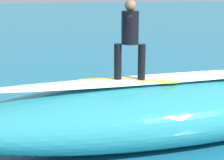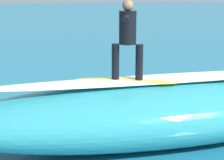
# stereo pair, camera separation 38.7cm
# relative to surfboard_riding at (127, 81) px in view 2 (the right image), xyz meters

# --- Properties ---
(ground_plane) EXTENTS (120.00, 120.00, 0.00)m
(ground_plane) POSITION_rel_surfboard_riding_xyz_m (-1.46, -1.94, -1.48)
(ground_plane) COLOR teal
(wave_crest) EXTENTS (9.55, 3.27, 1.44)m
(wave_crest) POSITION_rel_surfboard_riding_xyz_m (-0.77, -0.08, -0.76)
(wave_crest) COLOR teal
(wave_crest) RESTS_ON ground_plane
(wave_foam_lip) EXTENTS (8.00, 1.60, 0.08)m
(wave_foam_lip) POSITION_rel_surfboard_riding_xyz_m (-0.77, -0.08, -0.00)
(wave_foam_lip) COLOR white
(wave_foam_lip) RESTS_ON wave_crest
(surfboard_riding) EXTENTS (2.30, 1.02, 0.08)m
(surfboard_riding) POSITION_rel_surfboard_riding_xyz_m (0.00, 0.00, 0.00)
(surfboard_riding) COLOR yellow
(surfboard_riding) RESTS_ON wave_crest
(surfer_riding) EXTENTS (0.64, 1.55, 1.66)m
(surfer_riding) POSITION_rel_surfboard_riding_xyz_m (0.00, -0.00, 1.01)
(surfer_riding) COLOR black
(surfer_riding) RESTS_ON surfboard_riding
(surfboard_paddling) EXTENTS (2.12, 1.62, 0.07)m
(surfboard_paddling) POSITION_rel_surfboard_riding_xyz_m (0.28, -2.52, -1.45)
(surfboard_paddling) COLOR #EAE5C6
(surfboard_paddling) RESTS_ON ground_plane
(surfer_paddling) EXTENTS (1.59, 1.16, 0.32)m
(surfer_paddling) POSITION_rel_surfboard_riding_xyz_m (0.40, -2.59, -1.28)
(surfer_paddling) COLOR black
(surfer_paddling) RESTS_ON surfboard_paddling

